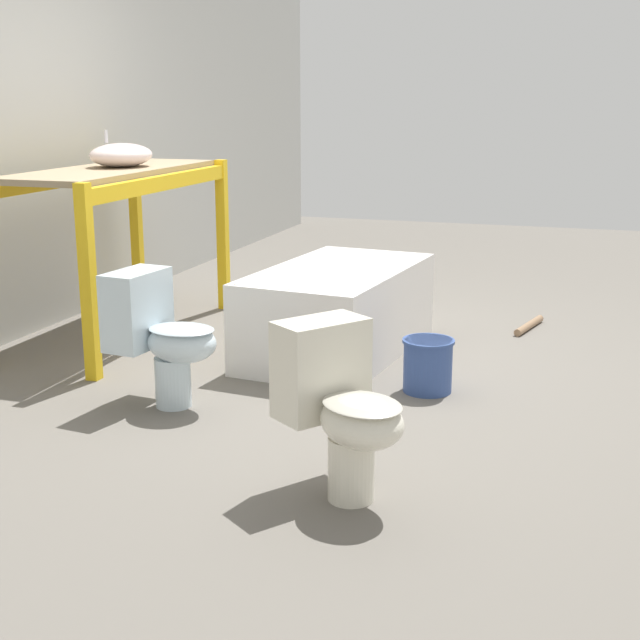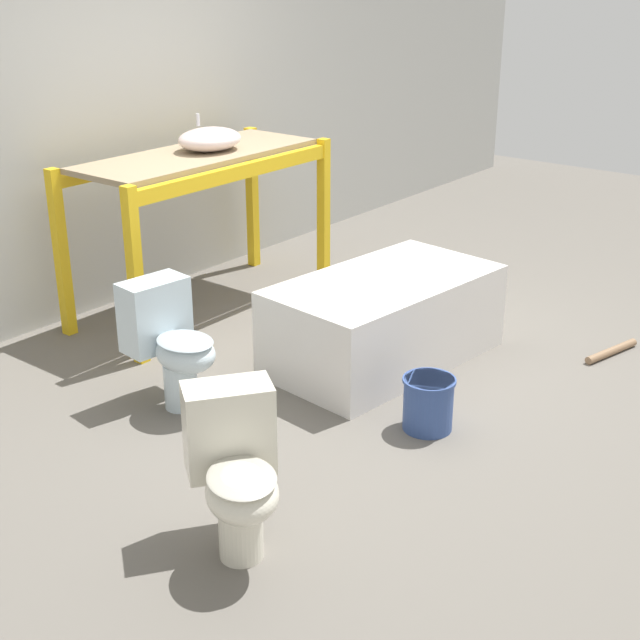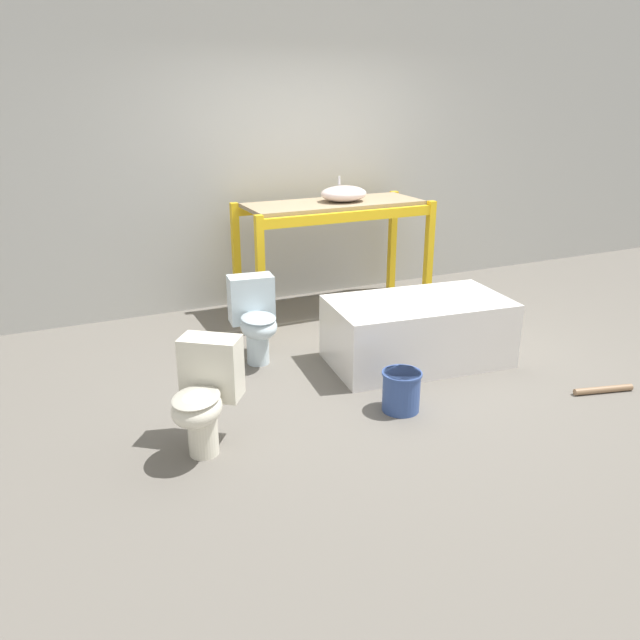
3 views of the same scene
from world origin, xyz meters
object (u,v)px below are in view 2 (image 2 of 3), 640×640
at_px(sink_basin, 210,139).
at_px(bathtub_main, 384,313).
at_px(toilet_far, 236,466).
at_px(toilet_near, 170,339).
at_px(bucket_white, 428,402).

xyz_separation_m(sink_basin, bathtub_main, (-0.06, -1.45, -0.85)).
bearing_deg(sink_basin, toilet_far, -133.73).
bearing_deg(bathtub_main, toilet_far, -156.74).
xyz_separation_m(sink_basin, toilet_far, (-1.94, -2.03, -0.77)).
distance_m(toilet_near, toilet_far, 1.35).
bearing_deg(bathtub_main, toilet_near, 160.05).
height_order(toilet_near, bucket_white, toilet_near).
bearing_deg(sink_basin, toilet_near, -144.35).
relative_size(bathtub_main, bucket_white, 5.23).
distance_m(sink_basin, bucket_white, 2.41).
bearing_deg(sink_basin, bucket_white, -106.28).
xyz_separation_m(toilet_far, bucket_white, (1.33, -0.08, -0.23)).
xyz_separation_m(sink_basin, toilet_near, (-1.23, -0.88, -0.77)).
height_order(toilet_far, bucket_white, toilet_far).
bearing_deg(toilet_far, bucket_white, 32.58).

